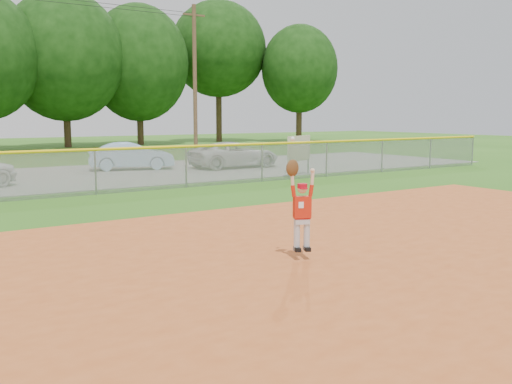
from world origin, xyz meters
TOP-DOWN VIEW (x-y plane):
  - ground at (0.00, 0.00)m, footprint 120.00×120.00m
  - clay_infield at (0.00, -3.00)m, footprint 24.00×16.00m
  - parking_strip at (0.00, 16.00)m, footprint 44.00×10.00m
  - car_blue at (4.12, 17.36)m, footprint 4.17×2.44m
  - car_white_b at (8.80, 15.59)m, footprint 4.58×2.13m
  - sponsor_sign at (9.17, 10.85)m, footprint 1.81×0.85m
  - outfield_fence at (0.00, 10.00)m, footprint 40.06×0.10m
  - power_lines at (1.00, 22.00)m, footprint 19.40×0.24m
  - ballplayer at (0.31, -0.60)m, footprint 0.54×0.36m

SIDE VIEW (x-z plane):
  - ground at x=0.00m, z-range 0.00..0.00m
  - parking_strip at x=0.00m, z-range 0.00..0.03m
  - clay_infield at x=0.00m, z-range 0.00..0.04m
  - car_white_b at x=8.80m, z-range 0.03..1.30m
  - car_blue at x=4.12m, z-range 0.03..1.33m
  - outfield_fence at x=0.00m, z-range 0.11..1.66m
  - ballplayer at x=0.31m, z-range -0.01..2.05m
  - sponsor_sign at x=9.17m, z-range 0.28..2.02m
  - power_lines at x=1.00m, z-range 0.18..9.18m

